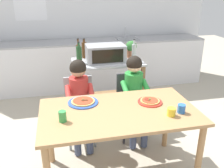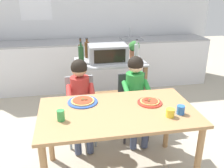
{
  "view_description": "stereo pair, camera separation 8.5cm",
  "coord_description": "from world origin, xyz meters",
  "px_view_note": "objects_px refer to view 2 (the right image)",
  "views": [
    {
      "loc": [
        -0.52,
        -2.0,
        1.83
      ],
      "look_at": [
        0.0,
        0.3,
        0.9
      ],
      "focal_mm": 39.53,
      "sensor_mm": 36.0,
      "label": 1
    },
    {
      "loc": [
        -0.43,
        -2.01,
        1.83
      ],
      "look_at": [
        0.0,
        0.3,
        0.9
      ],
      "focal_mm": 39.53,
      "sensor_mm": 36.0,
      "label": 2
    }
  ],
  "objects_px": {
    "kitchen_island_cart": "(110,81)",
    "drinking_cup_green": "(61,115)",
    "dining_chair_right": "(133,101)",
    "child_in_green_shirt": "(136,90)",
    "child_in_red_shirt": "(81,94)",
    "bottle_slim_sauce": "(136,52)",
    "drinking_cup_blue": "(181,110)",
    "bottle_squat_spirits": "(81,53)",
    "dining_table": "(118,119)",
    "pizza_plate_blue_rimmed": "(83,101)",
    "pizza_plate_red_rimmed": "(150,102)",
    "drinking_cup_yellow": "(170,113)",
    "bottle_brown_beer": "(81,56)",
    "toaster_oven": "(108,53)",
    "bottle_dark_olive_oil": "(87,49)",
    "dining_chair_left": "(81,105)",
    "potted_herb_plant": "(134,49)"
  },
  "relations": [
    {
      "from": "child_in_red_shirt",
      "to": "drinking_cup_yellow",
      "type": "distance_m",
      "value": 1.1
    },
    {
      "from": "bottle_squat_spirits",
      "to": "bottle_slim_sauce",
      "type": "distance_m",
      "value": 0.75
    },
    {
      "from": "pizza_plate_blue_rimmed",
      "to": "pizza_plate_red_rimmed",
      "type": "height_order",
      "value": "same"
    },
    {
      "from": "kitchen_island_cart",
      "to": "dining_chair_right",
      "type": "xyz_separation_m",
      "value": [
        0.21,
        -0.51,
        -0.1
      ]
    },
    {
      "from": "bottle_squat_spirits",
      "to": "potted_herb_plant",
      "type": "bearing_deg",
      "value": 8.19
    },
    {
      "from": "bottle_brown_beer",
      "to": "dining_chair_right",
      "type": "xyz_separation_m",
      "value": [
        0.6,
        -0.33,
        -0.53
      ]
    },
    {
      "from": "bottle_brown_beer",
      "to": "dining_chair_left",
      "type": "xyz_separation_m",
      "value": [
        -0.05,
        -0.31,
        -0.53
      ]
    },
    {
      "from": "dining_table",
      "to": "child_in_green_shirt",
      "type": "distance_m",
      "value": 0.68
    },
    {
      "from": "pizza_plate_red_rimmed",
      "to": "drinking_cup_green",
      "type": "relative_size",
      "value": 2.48
    },
    {
      "from": "bottle_dark_olive_oil",
      "to": "pizza_plate_red_rimmed",
      "type": "height_order",
      "value": "bottle_dark_olive_oil"
    },
    {
      "from": "pizza_plate_red_rimmed",
      "to": "drinking_cup_blue",
      "type": "bearing_deg",
      "value": -52.63
    },
    {
      "from": "dining_chair_left",
      "to": "drinking_cup_blue",
      "type": "relative_size",
      "value": 9.91
    },
    {
      "from": "drinking_cup_yellow",
      "to": "potted_herb_plant",
      "type": "bearing_deg",
      "value": 86.94
    },
    {
      "from": "child_in_red_shirt",
      "to": "drinking_cup_blue",
      "type": "height_order",
      "value": "child_in_red_shirt"
    },
    {
      "from": "bottle_dark_olive_oil",
      "to": "child_in_red_shirt",
      "type": "relative_size",
      "value": 0.27
    },
    {
      "from": "potted_herb_plant",
      "to": "drinking_cup_yellow",
      "type": "relative_size",
      "value": 3.12
    },
    {
      "from": "potted_herb_plant",
      "to": "child_in_green_shirt",
      "type": "distance_m",
      "value": 0.83
    },
    {
      "from": "child_in_red_shirt",
      "to": "dining_table",
      "type": "bearing_deg",
      "value": -62.72
    },
    {
      "from": "toaster_oven",
      "to": "dining_chair_right",
      "type": "distance_m",
      "value": 0.74
    },
    {
      "from": "drinking_cup_blue",
      "to": "drinking_cup_yellow",
      "type": "distance_m",
      "value": 0.12
    },
    {
      "from": "child_in_green_shirt",
      "to": "drinking_cup_green",
      "type": "xyz_separation_m",
      "value": [
        -0.87,
        -0.68,
        0.11
      ]
    },
    {
      "from": "child_in_red_shirt",
      "to": "pizza_plate_red_rimmed",
      "type": "bearing_deg",
      "value": -37.83
    },
    {
      "from": "kitchen_island_cart",
      "to": "toaster_oven",
      "type": "bearing_deg",
      "value": -150.59
    },
    {
      "from": "kitchen_island_cart",
      "to": "drinking_cup_green",
      "type": "distance_m",
      "value": 1.48
    },
    {
      "from": "kitchen_island_cart",
      "to": "pizza_plate_red_rimmed",
      "type": "bearing_deg",
      "value": -79.55
    },
    {
      "from": "kitchen_island_cart",
      "to": "child_in_red_shirt",
      "type": "bearing_deg",
      "value": -126.53
    },
    {
      "from": "child_in_green_shirt",
      "to": "pizza_plate_red_rimmed",
      "type": "xyz_separation_m",
      "value": [
        -0.0,
        -0.49,
        0.08
      ]
    },
    {
      "from": "bottle_dark_olive_oil",
      "to": "drinking_cup_blue",
      "type": "height_order",
      "value": "bottle_dark_olive_oil"
    },
    {
      "from": "bottle_squat_spirits",
      "to": "dining_chair_right",
      "type": "distance_m",
      "value": 0.95
    },
    {
      "from": "dining_chair_right",
      "to": "child_in_green_shirt",
      "type": "bearing_deg",
      "value": -90.0
    },
    {
      "from": "dining_chair_right",
      "to": "child_in_red_shirt",
      "type": "bearing_deg",
      "value": -171.17
    },
    {
      "from": "toaster_oven",
      "to": "pizza_plate_red_rimmed",
      "type": "height_order",
      "value": "toaster_oven"
    },
    {
      "from": "child_in_green_shirt",
      "to": "bottle_squat_spirits",
      "type": "bearing_deg",
      "value": 133.13
    },
    {
      "from": "pizza_plate_blue_rimmed",
      "to": "dining_table",
      "type": "bearing_deg",
      "value": -36.6
    },
    {
      "from": "bottle_brown_beer",
      "to": "bottle_dark_olive_oil",
      "type": "bearing_deg",
      "value": 74.99
    },
    {
      "from": "child_in_red_shirt",
      "to": "potted_herb_plant",
      "type": "bearing_deg",
      "value": 41.38
    },
    {
      "from": "drinking_cup_blue",
      "to": "dining_chair_right",
      "type": "bearing_deg",
      "value": 103.02
    },
    {
      "from": "child_in_red_shirt",
      "to": "bottle_slim_sauce",
      "type": "bearing_deg",
      "value": 32.81
    },
    {
      "from": "child_in_red_shirt",
      "to": "dining_chair_left",
      "type": "bearing_deg",
      "value": 90.0
    },
    {
      "from": "drinking_cup_blue",
      "to": "drinking_cup_yellow",
      "type": "xyz_separation_m",
      "value": [
        -0.11,
        -0.03,
        -0.0
      ]
    },
    {
      "from": "dining_table",
      "to": "drinking_cup_yellow",
      "type": "bearing_deg",
      "value": -24.9
    },
    {
      "from": "bottle_brown_beer",
      "to": "drinking_cup_yellow",
      "type": "bearing_deg",
      "value": -60.73
    },
    {
      "from": "dining_chair_right",
      "to": "bottle_slim_sauce",
      "type": "bearing_deg",
      "value": 70.79
    },
    {
      "from": "pizza_plate_red_rimmed",
      "to": "drinking_cup_blue",
      "type": "height_order",
      "value": "drinking_cup_blue"
    },
    {
      "from": "dining_chair_right",
      "to": "kitchen_island_cart",
      "type": "bearing_deg",
      "value": 112.2
    },
    {
      "from": "pizza_plate_blue_rimmed",
      "to": "bottle_squat_spirits",
      "type": "bearing_deg",
      "value": 86.47
    },
    {
      "from": "kitchen_island_cart",
      "to": "toaster_oven",
      "type": "xyz_separation_m",
      "value": [
        -0.03,
        -0.02,
        0.41
      ]
    },
    {
      "from": "bottle_brown_beer",
      "to": "drinking_cup_yellow",
      "type": "height_order",
      "value": "bottle_brown_beer"
    },
    {
      "from": "bottle_brown_beer",
      "to": "dining_table",
      "type": "relative_size",
      "value": 0.22
    },
    {
      "from": "dining_chair_right",
      "to": "drinking_cup_blue",
      "type": "bearing_deg",
      "value": -76.98
    }
  ]
}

